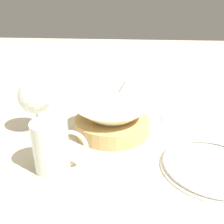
{
  "coord_description": "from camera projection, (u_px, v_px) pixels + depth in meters",
  "views": [
    {
      "loc": [
        0.04,
        -0.62,
        0.36
      ],
      "look_at": [
        -0.02,
        0.03,
        0.06
      ],
      "focal_mm": 40.0,
      "sensor_mm": 36.0,
      "label": 1
    }
  ],
  "objects": [
    {
      "name": "ground_plane",
      "position": [
        119.0,
        138.0,
        0.71
      ],
      "size": [
        4.0,
        4.0,
        0.0
      ],
      "primitive_type": "plane",
      "color": "beige"
    },
    {
      "name": "food_basket",
      "position": [
        112.0,
        120.0,
        0.73
      ],
      "size": [
        0.22,
        0.22,
        0.09
      ],
      "color": "tan",
      "rests_on": "ground_plane"
    },
    {
      "name": "sauce_cup",
      "position": [
        115.0,
        102.0,
        0.91
      ],
      "size": [
        0.07,
        0.07,
        0.1
      ],
      "color": "#B7B7BC",
      "rests_on": "ground_plane"
    },
    {
      "name": "wine_glass",
      "position": [
        35.0,
        98.0,
        0.71
      ],
      "size": [
        0.09,
        0.09,
        0.16
      ],
      "color": "silver",
      "rests_on": "ground_plane"
    },
    {
      "name": "beer_mug",
      "position": [
        52.0,
        148.0,
        0.56
      ],
      "size": [
        0.13,
        0.08,
        0.12
      ],
      "color": "silver",
      "rests_on": "ground_plane"
    },
    {
      "name": "side_plate",
      "position": [
        212.0,
        166.0,
        0.58
      ],
      "size": [
        0.24,
        0.24,
        0.01
      ],
      "color": "white",
      "rests_on": "ground_plane"
    },
    {
      "name": "napkin",
      "position": [
        182.0,
        120.0,
        0.81
      ],
      "size": [
        0.13,
        0.08,
        0.01
      ],
      "color": "white",
      "rests_on": "ground_plane"
    }
  ]
}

